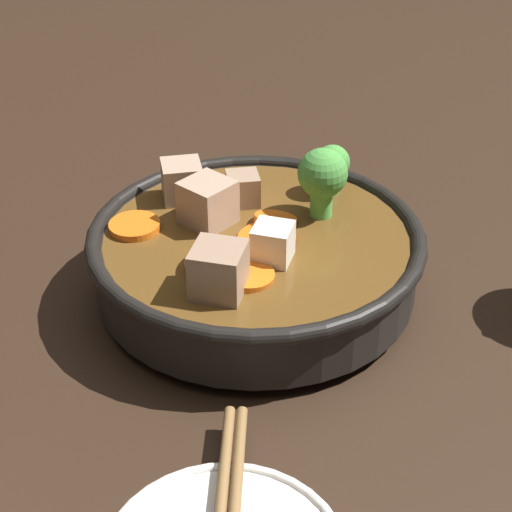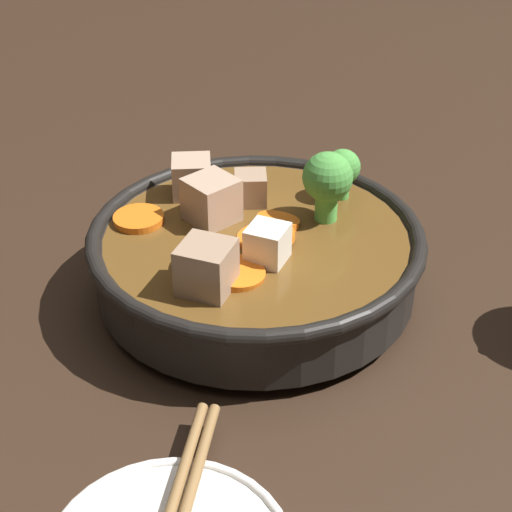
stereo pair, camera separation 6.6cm
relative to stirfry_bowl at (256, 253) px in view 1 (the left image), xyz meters
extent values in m
plane|color=black|center=(0.00, 0.00, -0.04)|extent=(3.00, 3.00, 0.00)
cylinder|color=black|center=(0.00, 0.00, -0.04)|extent=(0.14, 0.14, 0.01)
cylinder|color=black|center=(0.00, 0.00, -0.01)|extent=(0.25, 0.25, 0.05)
torus|color=black|center=(0.00, 0.00, 0.02)|extent=(0.26, 0.26, 0.01)
cylinder|color=brown|center=(0.00, 0.00, 0.00)|extent=(0.23, 0.23, 0.03)
cylinder|color=orange|center=(-0.01, 0.01, 0.02)|extent=(0.06, 0.06, 0.01)
cylinder|color=orange|center=(0.08, -0.04, 0.02)|extent=(0.04, 0.04, 0.01)
cylinder|color=orange|center=(-0.02, -0.01, 0.02)|extent=(0.05, 0.05, 0.01)
cylinder|color=orange|center=(0.03, 0.05, 0.02)|extent=(0.05, 0.05, 0.01)
cylinder|color=#59B84C|center=(-0.08, -0.04, 0.02)|extent=(0.01, 0.01, 0.02)
sphere|color=#47933D|center=(-0.08, -0.04, 0.04)|extent=(0.03, 0.03, 0.03)
cylinder|color=#59B84C|center=(-0.06, -0.01, 0.03)|extent=(0.02, 0.02, 0.02)
sphere|color=#47933D|center=(-0.06, -0.01, 0.05)|extent=(0.04, 0.04, 0.04)
cube|color=silver|center=(0.00, 0.03, 0.03)|extent=(0.04, 0.04, 0.03)
cube|color=#9E7F66|center=(-0.01, -0.05, 0.03)|extent=(0.03, 0.03, 0.03)
cube|color=tan|center=(0.04, -0.08, 0.03)|extent=(0.04, 0.04, 0.03)
cube|color=#9E7F66|center=(0.05, 0.06, 0.03)|extent=(0.05, 0.05, 0.04)
cube|color=tan|center=(0.03, -0.03, 0.03)|extent=(0.05, 0.05, 0.04)
ellipsoid|color=#EA9E84|center=(0.05, 0.02, 0.02)|extent=(0.05, 0.05, 0.02)
camera|label=1|loc=(0.20, 0.52, 0.36)|focal=60.00mm
camera|label=2|loc=(0.13, 0.54, 0.36)|focal=60.00mm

